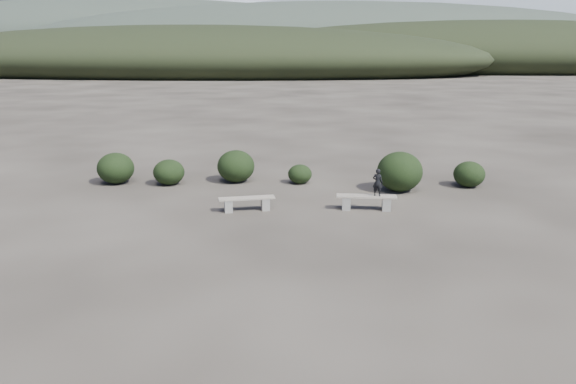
{
  "coord_description": "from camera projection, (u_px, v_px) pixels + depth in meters",
  "views": [
    {
      "loc": [
        1.25,
        -12.48,
        5.33
      ],
      "look_at": [
        0.08,
        3.5,
        1.1
      ],
      "focal_mm": 35.0,
      "sensor_mm": 36.0,
      "label": 1
    }
  ],
  "objects": [
    {
      "name": "shrub_f",
      "position": [
        116.0,
        168.0,
        22.05
      ],
      "size": [
        1.44,
        1.44,
        1.22
      ],
      "primitive_type": "ellipsoid",
      "color": "black",
      "rests_on": "ground"
    },
    {
      "name": "shrub_e",
      "position": [
        469.0,
        174.0,
        21.54
      ],
      "size": [
        1.19,
        1.19,
        0.99
      ],
      "primitive_type": "ellipsoid",
      "color": "black",
      "rests_on": "ground"
    },
    {
      "name": "seated_person",
      "position": [
        378.0,
        182.0,
        18.37
      ],
      "size": [
        0.39,
        0.32,
        0.91
      ],
      "primitive_type": "imported",
      "rotation": [
        0.0,
        0.0,
        2.79
      ],
      "color": "black",
      "rests_on": "bench_right"
    },
    {
      "name": "bench_left",
      "position": [
        247.0,
        203.0,
        18.46
      ],
      "size": [
        1.87,
        0.86,
        0.46
      ],
      "rotation": [
        0.0,
        0.0,
        0.27
      ],
      "color": "gray",
      "rests_on": "ground"
    },
    {
      "name": "mountain_ridges",
      "position": [
        316.0,
        35.0,
        338.21
      ],
      "size": [
        500.0,
        400.0,
        56.0
      ],
      "color": "black",
      "rests_on": "ground"
    },
    {
      "name": "ground",
      "position": [
        274.0,
        273.0,
        13.48
      ],
      "size": [
        1200.0,
        1200.0,
        0.0
      ],
      "primitive_type": "plane",
      "color": "#292520",
      "rests_on": "ground"
    },
    {
      "name": "shrub_a",
      "position": [
        169.0,
        172.0,
        21.88
      ],
      "size": [
        1.21,
        1.21,
        0.99
      ],
      "primitive_type": "ellipsoid",
      "color": "black",
      "rests_on": "ground"
    },
    {
      "name": "shrub_b",
      "position": [
        236.0,
        166.0,
        22.29
      ],
      "size": [
        1.48,
        1.48,
        1.27
      ],
      "primitive_type": "ellipsoid",
      "color": "black",
      "rests_on": "ground"
    },
    {
      "name": "shrub_c",
      "position": [
        300.0,
        174.0,
        22.09
      ],
      "size": [
        0.94,
        0.94,
        0.76
      ],
      "primitive_type": "ellipsoid",
      "color": "black",
      "rests_on": "ground"
    },
    {
      "name": "shrub_d",
      "position": [
        400.0,
        172.0,
        20.86
      ],
      "size": [
        1.7,
        1.7,
        1.48
      ],
      "primitive_type": "ellipsoid",
      "color": "black",
      "rests_on": "ground"
    },
    {
      "name": "bench_right",
      "position": [
        366.0,
        201.0,
        18.56
      ],
      "size": [
        1.98,
        0.44,
        0.49
      ],
      "rotation": [
        0.0,
        0.0,
        -0.01
      ],
      "color": "gray",
      "rests_on": "ground"
    }
  ]
}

